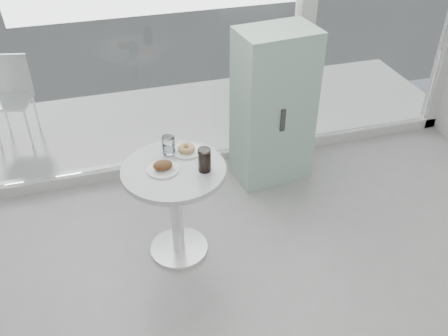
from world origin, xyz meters
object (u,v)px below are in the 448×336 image
object	(u,v)px
main_table	(175,194)
plate_fritter	(163,167)
mint_cabinet	(273,108)
water_tumbler_a	(170,146)
water_tumbler_b	(168,146)
cola_glass	(205,160)
patio_chair	(12,93)
plate_donut	(186,150)

from	to	relation	value
main_table	plate_fritter	bearing A→B (deg)	179.33
mint_cabinet	water_tumbler_a	bearing A→B (deg)	-157.11
water_tumbler_b	cola_glass	world-z (taller)	cola_glass
plate_fritter	cola_glass	bearing A→B (deg)	-16.82
water_tumbler_a	water_tumbler_b	world-z (taller)	water_tumbler_b
plate_fritter	mint_cabinet	bearing A→B (deg)	34.72
mint_cabinet	patio_chair	size ratio (longest dim) A/B	1.66
patio_chair	cola_glass	bearing A→B (deg)	-43.30
water_tumbler_b	main_table	bearing A→B (deg)	-91.11
mint_cabinet	main_table	bearing A→B (deg)	-149.77
main_table	water_tumbler_b	world-z (taller)	water_tumbler_b
patio_chair	water_tumbler_b	world-z (taller)	water_tumbler_b
patio_chair	water_tumbler_b	bearing A→B (deg)	-43.57
main_table	plate_donut	xyz separation A→B (m)	(0.13, 0.17, 0.24)
main_table	plate_fritter	distance (m)	0.25
mint_cabinet	water_tumbler_a	distance (m)	1.15
mint_cabinet	cola_glass	xyz separation A→B (m)	(-0.82, -0.83, 0.16)
main_table	mint_cabinet	distance (m)	1.27
main_table	plate_fritter	world-z (taller)	plate_fritter
plate_donut	cola_glass	world-z (taller)	cola_glass
water_tumbler_b	cola_glass	size ratio (longest dim) A/B	0.79
mint_cabinet	patio_chair	xyz separation A→B (m)	(-2.21, 1.27, -0.17)
plate_donut	water_tumbler_a	distance (m)	0.12
plate_donut	water_tumbler_b	bearing A→B (deg)	168.78
mint_cabinet	plate_donut	xyz separation A→B (m)	(-0.88, -0.58, 0.10)
plate_fritter	cola_glass	world-z (taller)	cola_glass
patio_chair	plate_fritter	bearing A→B (deg)	-47.70
plate_fritter	cola_glass	size ratio (longest dim) A/B	1.30
plate_donut	mint_cabinet	bearing A→B (deg)	33.29
plate_fritter	water_tumbler_a	bearing A→B (deg)	66.74
water_tumbler_a	plate_fritter	bearing A→B (deg)	-113.26
main_table	cola_glass	bearing A→B (deg)	-21.85
plate_donut	cola_glass	xyz separation A→B (m)	(0.07, -0.25, 0.06)
plate_fritter	plate_donut	xyz separation A→B (m)	(0.20, 0.17, -0.01)
plate_donut	water_tumbler_a	world-z (taller)	water_tumbler_a
main_table	mint_cabinet	xyz separation A→B (m)	(1.01, 0.75, 0.14)
main_table	mint_cabinet	world-z (taller)	mint_cabinet
main_table	patio_chair	size ratio (longest dim) A/B	0.93
patio_chair	water_tumbler_b	distance (m)	2.20
patio_chair	plate_donut	distance (m)	2.29
plate_fritter	plate_donut	bearing A→B (deg)	40.53
mint_cabinet	cola_glass	bearing A→B (deg)	-140.73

